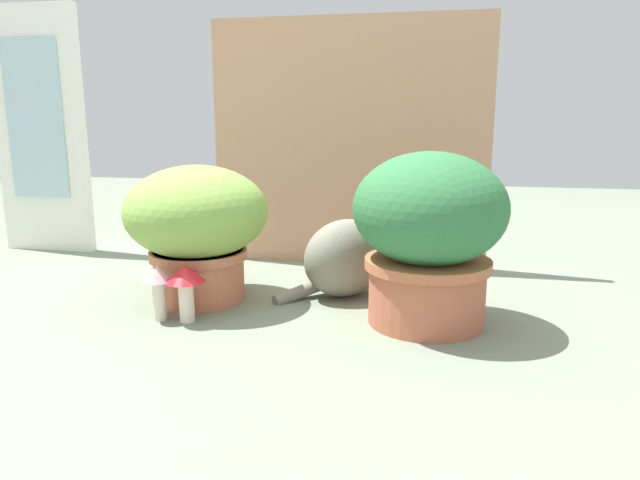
# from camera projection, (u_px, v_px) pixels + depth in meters

# --- Properties ---
(ground_plane) EXTENTS (6.00, 6.00, 0.00)m
(ground_plane) POSITION_uv_depth(u_px,v_px,m) (271.00, 314.00, 1.49)
(ground_plane) COLOR gray
(cardboard_backdrop) EXTENTS (0.93, 0.03, 0.82)m
(cardboard_backdrop) POSITION_uv_depth(u_px,v_px,m) (348.00, 144.00, 1.93)
(cardboard_backdrop) COLOR tan
(cardboard_backdrop) RESTS_ON ground
(window_panel_white) EXTENTS (0.35, 0.05, 0.89)m
(window_panel_white) POSITION_uv_depth(u_px,v_px,m) (40.00, 130.00, 2.12)
(window_panel_white) COLOR white
(window_panel_white) RESTS_ON ground
(grass_planter) EXTENTS (0.39, 0.39, 0.37)m
(grass_planter) POSITION_uv_depth(u_px,v_px,m) (197.00, 225.00, 1.57)
(grass_planter) COLOR #C36F51
(grass_planter) RESTS_ON ground
(leafy_planter) EXTENTS (0.37, 0.37, 0.42)m
(leafy_planter) POSITION_uv_depth(u_px,v_px,m) (429.00, 232.00, 1.38)
(leafy_planter) COLOR #B76045
(leafy_planter) RESTS_ON ground
(cat) EXTENTS (0.35, 0.31, 0.32)m
(cat) POSITION_uv_depth(u_px,v_px,m) (351.00, 253.00, 1.63)
(cat) COLOR gray
(cat) RESTS_ON ground
(mushroom_ornament_red) EXTENTS (0.10, 0.10, 0.14)m
(mushroom_ornament_red) POSITION_uv_depth(u_px,v_px,m) (185.00, 281.00, 1.42)
(mushroom_ornament_red) COLOR #EFE3CA
(mushroom_ornament_red) RESTS_ON ground
(mushroom_ornament_pink) EXTENTS (0.08, 0.08, 0.14)m
(mushroom_ornament_pink) POSITION_uv_depth(u_px,v_px,m) (158.00, 282.00, 1.43)
(mushroom_ornament_pink) COLOR silver
(mushroom_ornament_pink) RESTS_ON ground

